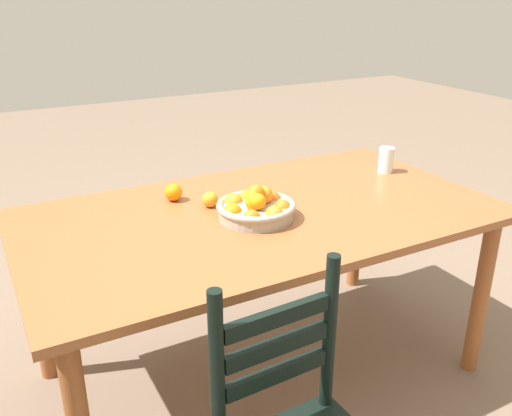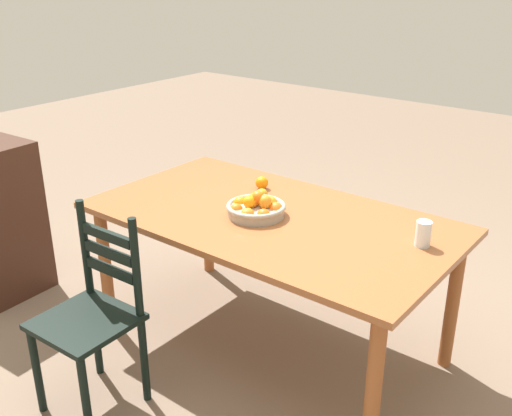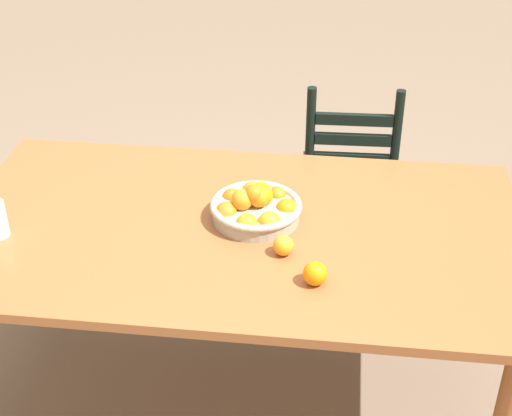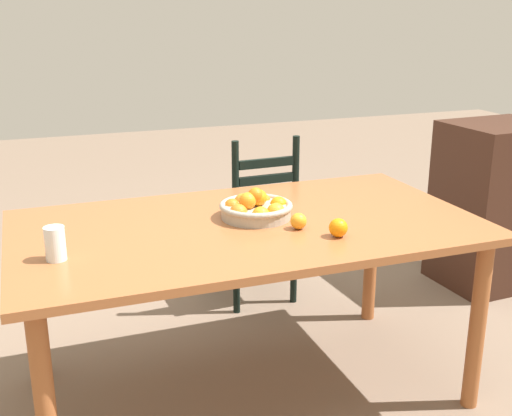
{
  "view_description": "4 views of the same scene",
  "coord_description": "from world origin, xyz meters",
  "px_view_note": "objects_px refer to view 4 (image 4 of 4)",
  "views": [
    {
      "loc": [
        0.93,
        1.67,
        1.54
      ],
      "look_at": [
        0.05,
        0.05,
        0.78
      ],
      "focal_mm": 38.51,
      "sensor_mm": 36.0,
      "label": 1
    },
    {
      "loc": [
        -1.57,
        2.12,
        1.88
      ],
      "look_at": [
        0.05,
        0.05,
        0.78
      ],
      "focal_mm": 41.56,
      "sensor_mm": 36.0,
      "label": 2
    },
    {
      "loc": [
        0.3,
        -1.96,
        2.06
      ],
      "look_at": [
        0.05,
        0.05,
        0.78
      ],
      "focal_mm": 53.64,
      "sensor_mm": 36.0,
      "label": 3
    },
    {
      "loc": [
        -0.78,
        -2.2,
        1.54
      ],
      "look_at": [
        0.05,
        0.05,
        0.78
      ],
      "focal_mm": 44.81,
      "sensor_mm": 36.0,
      "label": 4
    }
  ],
  "objects_px": {
    "fruit_bowl": "(256,207)",
    "orange_loose_0": "(298,221)",
    "dining_table": "(248,243)",
    "cabinet": "(494,205)",
    "orange_loose_1": "(338,228)",
    "chair_near_window": "(257,221)",
    "drinking_glass": "(55,244)"
  },
  "relations": [
    {
      "from": "fruit_bowl",
      "to": "orange_loose_1",
      "type": "xyz_separation_m",
      "value": [
        0.2,
        -0.31,
        -0.01
      ]
    },
    {
      "from": "orange_loose_0",
      "to": "orange_loose_1",
      "type": "height_order",
      "value": "orange_loose_1"
    },
    {
      "from": "cabinet",
      "to": "orange_loose_0",
      "type": "relative_size",
      "value": 15.18
    },
    {
      "from": "chair_near_window",
      "to": "cabinet",
      "type": "bearing_deg",
      "value": 167.26
    },
    {
      "from": "fruit_bowl",
      "to": "orange_loose_0",
      "type": "distance_m",
      "value": 0.21
    },
    {
      "from": "cabinet",
      "to": "fruit_bowl",
      "type": "bearing_deg",
      "value": -165.32
    },
    {
      "from": "cabinet",
      "to": "drinking_glass",
      "type": "relative_size",
      "value": 8.15
    },
    {
      "from": "orange_loose_1",
      "to": "cabinet",
      "type": "bearing_deg",
      "value": 30.32
    },
    {
      "from": "orange_loose_1",
      "to": "fruit_bowl",
      "type": "bearing_deg",
      "value": 123.25
    },
    {
      "from": "orange_loose_1",
      "to": "dining_table",
      "type": "bearing_deg",
      "value": 134.35
    },
    {
      "from": "dining_table",
      "to": "orange_loose_0",
      "type": "height_order",
      "value": "orange_loose_0"
    },
    {
      "from": "dining_table",
      "to": "cabinet",
      "type": "xyz_separation_m",
      "value": [
        1.69,
        0.58,
        -0.2
      ]
    },
    {
      "from": "chair_near_window",
      "to": "cabinet",
      "type": "relative_size",
      "value": 0.98
    },
    {
      "from": "orange_loose_0",
      "to": "orange_loose_1",
      "type": "distance_m",
      "value": 0.16
    },
    {
      "from": "chair_near_window",
      "to": "cabinet",
      "type": "distance_m",
      "value": 1.36
    },
    {
      "from": "dining_table",
      "to": "fruit_bowl",
      "type": "relative_size",
      "value": 6.14
    },
    {
      "from": "chair_near_window",
      "to": "dining_table",
      "type": "bearing_deg",
      "value": 65.21
    },
    {
      "from": "fruit_bowl",
      "to": "drinking_glass",
      "type": "xyz_separation_m",
      "value": [
        -0.77,
        -0.19,
        0.01
      ]
    },
    {
      "from": "chair_near_window",
      "to": "orange_loose_0",
      "type": "relative_size",
      "value": 14.94
    },
    {
      "from": "orange_loose_0",
      "to": "fruit_bowl",
      "type": "bearing_deg",
      "value": 119.75
    },
    {
      "from": "cabinet",
      "to": "drinking_glass",
      "type": "bearing_deg",
      "value": -166.7
    },
    {
      "from": "chair_near_window",
      "to": "fruit_bowl",
      "type": "relative_size",
      "value": 3.17
    },
    {
      "from": "orange_loose_1",
      "to": "drinking_glass",
      "type": "distance_m",
      "value": 0.98
    },
    {
      "from": "cabinet",
      "to": "fruit_bowl",
      "type": "height_order",
      "value": "cabinet"
    },
    {
      "from": "cabinet",
      "to": "orange_loose_0",
      "type": "distance_m",
      "value": 1.72
    },
    {
      "from": "fruit_bowl",
      "to": "dining_table",
      "type": "bearing_deg",
      "value": -136.6
    },
    {
      "from": "cabinet",
      "to": "orange_loose_0",
      "type": "xyz_separation_m",
      "value": [
        -1.53,
        -0.71,
        0.31
      ]
    },
    {
      "from": "orange_loose_0",
      "to": "drinking_glass",
      "type": "relative_size",
      "value": 0.54
    },
    {
      "from": "cabinet",
      "to": "orange_loose_1",
      "type": "bearing_deg",
      "value": -152.92
    },
    {
      "from": "dining_table",
      "to": "orange_loose_1",
      "type": "bearing_deg",
      "value": -45.65
    },
    {
      "from": "cabinet",
      "to": "drinking_glass",
      "type": "height_order",
      "value": "cabinet"
    },
    {
      "from": "fruit_bowl",
      "to": "drinking_glass",
      "type": "height_order",
      "value": "fruit_bowl"
    }
  ]
}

